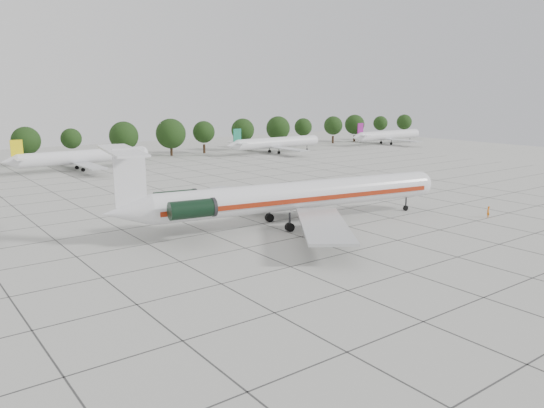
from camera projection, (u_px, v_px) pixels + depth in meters
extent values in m
plane|color=#B2B2AA|center=(301.00, 237.00, 63.34)|extent=(260.00, 260.00, 0.00)
cube|color=#383838|center=(233.00, 214.00, 75.10)|extent=(170.00, 170.00, 0.02)
cylinder|color=silver|center=(302.00, 195.00, 68.86)|extent=(39.41, 10.50, 3.61)
sphere|color=silver|center=(419.00, 184.00, 77.48)|extent=(3.61, 3.61, 3.61)
cone|color=silver|center=(127.00, 212.00, 59.05)|extent=(6.02, 4.52, 3.61)
cube|color=maroon|center=(295.00, 195.00, 70.52)|extent=(37.70, 6.82, 0.60)
cube|color=maroon|center=(309.00, 200.00, 67.32)|extent=(37.70, 6.82, 0.60)
cube|color=#B7BABC|center=(251.00, 195.00, 76.59)|extent=(9.07, 17.15, 0.33)
cube|color=#B7BABC|center=(324.00, 225.00, 59.35)|extent=(13.56, 16.32, 0.33)
cube|color=black|center=(178.00, 200.00, 64.01)|extent=(2.62, 1.82, 0.27)
cylinder|color=black|center=(176.00, 199.00, 64.68)|extent=(5.54, 2.97, 2.08)
cube|color=black|center=(190.00, 208.00, 59.70)|extent=(2.62, 1.82, 0.27)
cylinder|color=black|center=(192.00, 209.00, 59.03)|extent=(5.54, 2.97, 2.08)
cube|color=silver|center=(130.00, 178.00, 58.50)|extent=(3.50, 0.92, 6.56)
cube|color=silver|center=(121.00, 150.00, 57.53)|extent=(5.55, 13.50, 0.24)
cylinder|color=black|center=(406.00, 204.00, 77.10)|extent=(0.25, 0.25, 2.08)
cylinder|color=black|center=(406.00, 208.00, 77.23)|extent=(0.81, 0.44, 0.77)
cylinder|color=black|center=(269.00, 211.00, 70.41)|extent=(0.30, 0.30, 1.97)
cylinder|color=black|center=(269.00, 218.00, 70.59)|extent=(1.19, 0.84, 1.09)
cylinder|color=black|center=(290.00, 220.00, 65.43)|extent=(0.30, 0.30, 1.97)
cylinder|color=black|center=(290.00, 227.00, 65.61)|extent=(1.19, 0.84, 1.09)
imported|color=orange|center=(488.00, 212.00, 72.99)|extent=(0.63, 0.47, 1.57)
cylinder|color=silver|center=(84.00, 157.00, 117.09)|extent=(27.20, 3.00, 3.00)
cube|color=#B7BABC|center=(79.00, 162.00, 116.76)|extent=(3.50, 27.20, 0.25)
cube|color=yellow|center=(17.00, 149.00, 108.69)|extent=(2.40, 0.25, 3.60)
cylinder|color=black|center=(77.00, 168.00, 118.77)|extent=(0.80, 0.45, 0.80)
cylinder|color=black|center=(83.00, 170.00, 115.32)|extent=(0.80, 0.45, 0.80)
cylinder|color=silver|center=(277.00, 142.00, 150.31)|extent=(27.20, 3.00, 3.00)
cube|color=#B7BABC|center=(274.00, 147.00, 149.98)|extent=(3.50, 27.20, 0.25)
cube|color=#1A775A|center=(237.00, 136.00, 141.91)|extent=(2.40, 0.25, 3.60)
cylinder|color=black|center=(270.00, 151.00, 151.99)|extent=(0.80, 0.45, 0.80)
cylinder|color=black|center=(279.00, 153.00, 148.54)|extent=(0.80, 0.45, 0.80)
cylinder|color=silver|center=(388.00, 135.00, 176.61)|extent=(27.20, 3.00, 3.00)
cube|color=#B7BABC|center=(386.00, 139.00, 176.27)|extent=(3.50, 27.20, 0.25)
cube|color=#881879|center=(360.00, 129.00, 168.21)|extent=(2.40, 0.25, 3.60)
cylinder|color=black|center=(381.00, 143.00, 178.29)|extent=(0.80, 0.45, 0.80)
cylinder|color=black|center=(391.00, 143.00, 174.84)|extent=(0.80, 0.45, 0.80)
cylinder|color=#332114|center=(28.00, 161.00, 122.91)|extent=(0.70, 0.70, 2.50)
sphere|color=black|center=(26.00, 141.00, 121.93)|extent=(6.50, 6.50, 6.50)
cylinder|color=#332114|center=(73.00, 158.00, 128.87)|extent=(0.70, 0.70, 2.50)
sphere|color=black|center=(71.00, 139.00, 127.89)|extent=(4.93, 4.93, 4.93)
cylinder|color=#332114|center=(125.00, 154.00, 136.59)|extent=(0.70, 0.70, 2.50)
sphere|color=black|center=(124.00, 136.00, 135.61)|extent=(7.40, 7.40, 7.40)
cylinder|color=#332114|center=(172.00, 151.00, 144.30)|extent=(0.70, 0.70, 2.50)
sphere|color=black|center=(171.00, 134.00, 143.33)|extent=(8.08, 8.08, 8.08)
cylinder|color=#332114|center=(204.00, 149.00, 150.27)|extent=(0.70, 0.70, 2.50)
sphere|color=black|center=(204.00, 132.00, 149.29)|extent=(6.17, 6.17, 6.17)
cylinder|color=#332114|center=(243.00, 146.00, 157.98)|extent=(0.70, 0.70, 2.50)
sphere|color=black|center=(243.00, 130.00, 157.00)|extent=(6.82, 6.82, 6.82)
cylinder|color=#332114|center=(278.00, 144.00, 165.70)|extent=(0.70, 0.70, 2.50)
sphere|color=black|center=(278.00, 128.00, 164.72)|extent=(7.44, 7.44, 7.44)
cylinder|color=#332114|center=(303.00, 142.00, 171.66)|extent=(0.70, 0.70, 2.50)
sphere|color=black|center=(303.00, 127.00, 170.68)|extent=(5.66, 5.66, 5.66)
cylinder|color=#332114|center=(333.00, 140.00, 179.38)|extent=(0.70, 0.70, 2.50)
sphere|color=black|center=(333.00, 126.00, 178.40)|extent=(6.25, 6.25, 6.25)
cylinder|color=#332114|center=(354.00, 138.00, 185.34)|extent=(0.70, 0.70, 2.50)
sphere|color=black|center=(355.00, 124.00, 184.36)|extent=(6.79, 6.79, 6.79)
cylinder|color=#332114|center=(380.00, 136.00, 193.06)|extent=(0.70, 0.70, 2.50)
sphere|color=black|center=(380.00, 123.00, 192.08)|extent=(5.16, 5.16, 5.16)
cylinder|color=#332114|center=(404.00, 135.00, 200.78)|extent=(0.70, 0.70, 2.50)
sphere|color=black|center=(404.00, 122.00, 199.80)|extent=(5.68, 5.68, 5.68)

